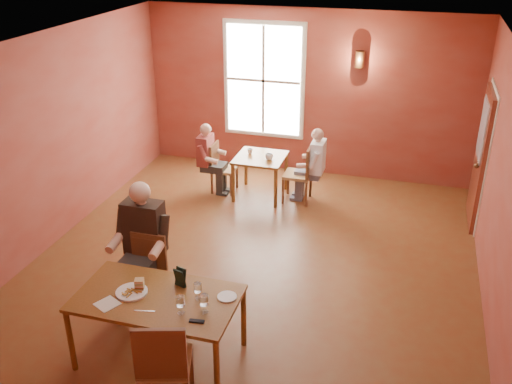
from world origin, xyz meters
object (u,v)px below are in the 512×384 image
(chair_diner_maroon, at_px, (224,168))
(diner_maroon, at_px, (222,159))
(chair_diner_main, at_px, (143,279))
(chair_empty, at_px, (165,360))
(second_table, at_px, (260,176))
(chair_diner_white, at_px, (297,173))
(diner_main, at_px, (140,260))
(diner_white, at_px, (299,167))
(main_table, at_px, (159,327))

(chair_diner_maroon, relative_size, diner_maroon, 0.73)
(chair_diner_main, distance_m, chair_empty, 1.51)
(chair_diner_main, distance_m, second_table, 3.59)
(chair_diner_white, bearing_deg, diner_main, 163.36)
(chair_diner_main, bearing_deg, chair_diner_white, -106.78)
(chair_diner_white, xyz_separation_m, diner_white, (0.03, 0.00, 0.12))
(second_table, relative_size, chair_diner_maroon, 0.94)
(chair_empty, height_order, second_table, chair_empty)
(chair_diner_maroon, bearing_deg, chair_empty, 12.56)
(chair_diner_maroon, bearing_deg, second_table, 90.00)
(chair_diner_white, bearing_deg, second_table, 90.00)
(main_table, relative_size, chair_diner_maroon, 1.94)
(chair_diner_maroon, bearing_deg, chair_diner_main, 3.61)
(second_table, bearing_deg, diner_main, -96.74)
(diner_main, bearing_deg, diner_white, -107.08)
(chair_diner_white, distance_m, diner_maroon, 1.33)
(diner_main, height_order, second_table, diner_main)
(main_table, distance_m, chair_diner_maroon, 4.28)
(chair_empty, xyz_separation_m, chair_diner_maroon, (-1.07, 4.82, -0.11))
(diner_white, bearing_deg, second_table, 90.00)
(chair_diner_main, distance_m, diner_main, 0.28)
(main_table, relative_size, chair_empty, 1.55)
(second_table, relative_size, diner_white, 0.66)
(chair_diner_white, height_order, chair_diner_maroon, chair_diner_white)
(diner_main, distance_m, diner_maroon, 3.61)
(second_table, height_order, chair_diner_white, chair_diner_white)
(diner_maroon, bearing_deg, diner_white, 90.00)
(diner_main, bearing_deg, second_table, -96.74)
(chair_diner_white, bearing_deg, main_table, 172.23)
(diner_main, xyz_separation_m, second_table, (0.42, 3.60, -0.41))
(chair_diner_white, bearing_deg, chair_diner_maroon, 90.00)
(diner_main, bearing_deg, diner_maroon, -85.94)
(diner_main, bearing_deg, chair_empty, 124.79)
(chair_diner_white, relative_size, chair_diner_maroon, 1.14)
(chair_diner_white, xyz_separation_m, diner_maroon, (-1.33, 0.00, 0.11))
(chair_diner_main, relative_size, second_table, 1.22)
(diner_white, bearing_deg, chair_empty, 176.95)
(diner_white, relative_size, diner_maroon, 1.03)
(diner_main, distance_m, diner_white, 3.77)
(second_table, distance_m, diner_maroon, 0.72)
(chair_empty, bearing_deg, diner_maroon, 85.66)
(chair_diner_main, xyz_separation_m, chair_diner_maroon, (-0.23, 3.57, -0.06))
(main_table, distance_m, diner_white, 4.26)
(main_table, relative_size, diner_white, 1.37)
(chair_empty, height_order, chair_diner_white, chair_empty)
(chair_empty, distance_m, chair_diner_white, 4.82)
(diner_main, height_order, chair_empty, diner_main)
(chair_diner_main, bearing_deg, diner_white, -107.22)
(chair_empty, height_order, chair_diner_maroon, chair_empty)
(main_table, bearing_deg, second_table, 91.02)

